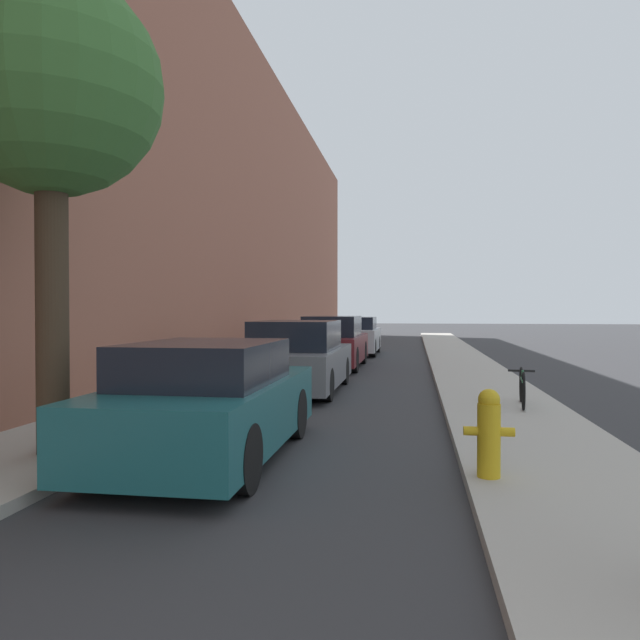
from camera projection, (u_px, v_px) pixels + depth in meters
name	position (u px, v px, depth m)	size (l,w,h in m)	color
ground_plane	(359.00, 376.00, 15.40)	(120.00, 120.00, 0.00)	#333335
sidewalk_left	(251.00, 371.00, 15.85)	(2.00, 52.00, 0.12)	#ADA89E
sidewalk_right	(473.00, 375.00, 14.95)	(2.00, 52.00, 0.12)	#ADA89E
building_facade_left	(202.00, 173.00, 15.98)	(0.70, 52.00, 10.81)	#9E604C
parked_car_teal	(210.00, 403.00, 6.76)	(1.70, 3.91, 1.35)	black
parked_car_grey	(298.00, 358.00, 12.38)	(1.81, 4.20, 1.48)	black
parked_car_maroon	(333.00, 343.00, 17.47)	(1.70, 4.52, 1.53)	black
parked_car_silver	(354.00, 336.00, 22.69)	(1.83, 4.10, 1.44)	black
street_tree_near	(51.00, 90.00, 6.50)	(2.44, 2.44, 5.29)	#423323
fire_hydrant	(489.00, 432.00, 5.62)	(0.47, 0.22, 0.84)	gold
bicycle	(522.00, 387.00, 9.78)	(0.44, 1.48, 0.61)	black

